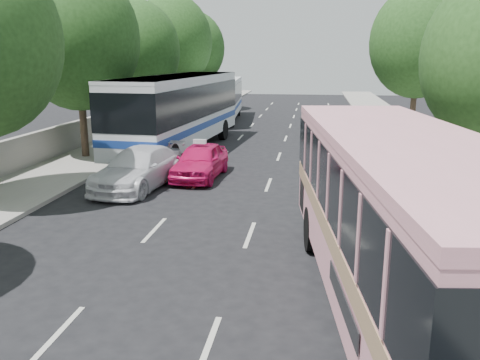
% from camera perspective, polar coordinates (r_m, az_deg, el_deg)
% --- Properties ---
extents(ground, '(120.00, 120.00, 0.00)m').
position_cam_1_polar(ground, '(11.54, -6.54, -12.60)').
color(ground, black).
rests_on(ground, ground).
extents(sidewalk_left, '(4.00, 90.00, 0.15)m').
position_cam_1_polar(sidewalk_left, '(32.41, -12.13, 4.54)').
color(sidewalk_left, '#9E998E').
rests_on(sidewalk_left, ground).
extents(sidewalk_right, '(4.00, 90.00, 0.12)m').
position_cam_1_polar(sidewalk_right, '(30.93, 18.96, 3.64)').
color(sidewalk_right, '#9E998E').
rests_on(sidewalk_right, ground).
extents(low_wall, '(0.30, 90.00, 1.50)m').
position_cam_1_polar(low_wall, '(32.96, -15.15, 5.97)').
color(low_wall, '#9E998E').
rests_on(low_wall, sidewalk_left).
extents(tree_left_c, '(6.00, 6.00, 9.35)m').
position_cam_1_polar(tree_left_c, '(26.50, -17.75, 15.36)').
color(tree_left_c, '#38281E').
rests_on(tree_left_c, ground).
extents(tree_left_d, '(5.52, 5.52, 8.60)m').
position_cam_1_polar(tree_left_d, '(33.85, -11.49, 14.41)').
color(tree_left_d, '#38281E').
rests_on(tree_left_d, ground).
extents(tree_left_e, '(6.30, 6.30, 9.82)m').
position_cam_1_polar(tree_left_e, '(41.47, -7.58, 15.50)').
color(tree_left_e, '#38281E').
rests_on(tree_left_e, ground).
extents(tree_left_f, '(5.88, 5.88, 9.16)m').
position_cam_1_polar(tree_left_f, '(49.26, -5.19, 14.77)').
color(tree_left_f, '#38281E').
rests_on(tree_left_f, ground).
extents(tree_right_far, '(6.00, 6.00, 9.35)m').
position_cam_1_polar(tree_right_far, '(34.51, 19.56, 14.71)').
color(tree_right_far, '#38281E').
rests_on(tree_right_far, ground).
extents(pink_bus, '(4.30, 11.77, 3.67)m').
position_cam_1_polar(pink_bus, '(10.30, 17.76, -2.83)').
color(pink_bus, pink).
rests_on(pink_bus, ground).
extents(pink_taxi, '(1.97, 4.46, 1.49)m').
position_cam_1_polar(pink_taxi, '(21.72, -4.49, 2.16)').
color(pink_taxi, '#D9125D').
rests_on(pink_taxi, ground).
extents(white_pickup, '(2.90, 5.60, 1.55)m').
position_cam_1_polar(white_pickup, '(20.49, -11.32, 1.31)').
color(white_pickup, silver).
rests_on(white_pickup, ground).
extents(tour_coach_front, '(4.06, 13.82, 4.08)m').
position_cam_1_polar(tour_coach_front, '(27.89, -6.85, 8.23)').
color(tour_coach_front, silver).
rests_on(tour_coach_front, ground).
extents(tour_coach_rear, '(3.29, 11.14, 3.29)m').
position_cam_1_polar(tour_coach_rear, '(41.22, -1.93, 9.42)').
color(tour_coach_rear, white).
rests_on(tour_coach_rear, ground).
extents(taxi_roof_sign, '(0.56, 0.21, 0.18)m').
position_cam_1_polar(taxi_roof_sign, '(21.57, -4.53, 4.33)').
color(taxi_roof_sign, silver).
rests_on(taxi_roof_sign, pink_taxi).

